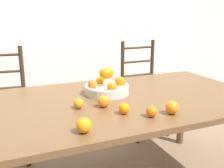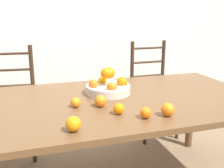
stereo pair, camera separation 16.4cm
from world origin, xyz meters
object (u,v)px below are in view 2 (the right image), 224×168
orange_loose_1 (100,101)px  orange_loose_4 (146,113)px  orange_loose_0 (73,124)px  orange_loose_2 (119,109)px  orange_loose_3 (76,102)px  chair_left (12,105)px  orange_loose_5 (168,110)px  fruit_bowl (108,86)px  chair_right (153,92)px

orange_loose_1 → orange_loose_4: size_ratio=1.16×
orange_loose_0 → orange_loose_2: (0.28, 0.15, -0.01)m
orange_loose_0 → orange_loose_2: size_ratio=1.19×
orange_loose_3 → chair_left: (-0.44, 0.95, -0.29)m
orange_loose_2 → orange_loose_4: bearing=-39.9°
orange_loose_1 → orange_loose_3: (-0.15, 0.04, -0.01)m
orange_loose_5 → chair_left: 1.57m
orange_loose_4 → chair_left: (-0.78, 1.24, -0.29)m
fruit_bowl → orange_loose_0: bearing=-121.5°
orange_loose_3 → orange_loose_0: bearing=-101.5°
orange_loose_0 → chair_left: bearing=106.3°
chair_left → chair_right: bearing=5.7°
orange_loose_1 → orange_loose_2: orange_loose_1 is taller
chair_right → orange_loose_3: bearing=-138.2°
orange_loose_3 → chair_right: 1.40m
fruit_bowl → orange_loose_2: size_ratio=5.02×
orange_loose_2 → orange_loose_5: (0.25, -0.11, 0.01)m
orange_loose_4 → chair_left: bearing=122.3°
orange_loose_0 → chair_left: 1.37m
orange_loose_1 → orange_loose_2: bearing=-66.0°
chair_left → chair_right: 1.44m
fruit_bowl → orange_loose_4: (0.06, -0.51, -0.02)m
orange_loose_1 → orange_loose_4: 0.32m
orange_loose_1 → fruit_bowl: bearing=63.9°
fruit_bowl → chair_left: chair_left is taller
orange_loose_3 → orange_loose_4: 0.44m
fruit_bowl → chair_left: 1.07m
orange_loose_1 → chair_left: 1.19m
orange_loose_1 → orange_loose_2: (0.07, -0.15, -0.00)m
orange_loose_0 → orange_loose_5: bearing=4.4°
orange_loose_4 → orange_loose_5: 0.13m
orange_loose_2 → chair_right: 1.41m
fruit_bowl → orange_loose_4: fruit_bowl is taller
chair_left → orange_loose_1: bearing=-53.3°
chair_right → orange_loose_2: bearing=-126.2°
fruit_bowl → orange_loose_0: fruit_bowl is taller
orange_loose_4 → orange_loose_5: size_ratio=0.83×
orange_loose_1 → chair_left: bearing=121.0°
orange_loose_3 → chair_right: chair_right is taller
fruit_bowl → orange_loose_1: (-0.13, -0.26, -0.02)m
orange_loose_0 → orange_loose_1: 0.37m
fruit_bowl → chair_left: bearing=134.6°
fruit_bowl → orange_loose_5: fruit_bowl is taller
orange_loose_0 → orange_loose_3: size_ratio=1.25×
orange_loose_3 → orange_loose_5: size_ratio=0.80×
orange_loose_3 → chair_left: bearing=115.1°
orange_loose_5 → orange_loose_1: bearing=141.0°
orange_loose_0 → chair_left: size_ratio=0.08×
orange_loose_2 → orange_loose_1: bearing=114.0°
orange_loose_2 → chair_right: bearing=55.6°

